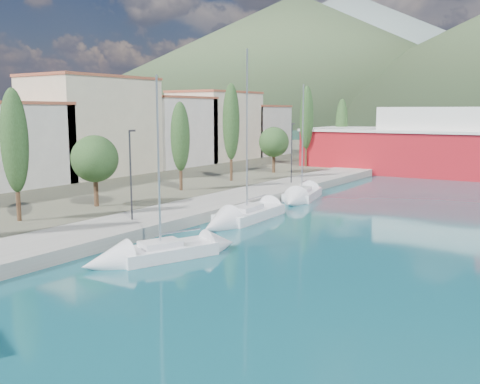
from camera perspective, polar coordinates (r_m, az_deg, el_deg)
The scene contains 8 objects.
quay at distance 45.96m, azimuth -0.99°, elevation -0.99°, with size 5.00×88.00×0.80m, color gray.
land_strip at distance 79.80m, azimuth -19.64°, elevation 2.60°, with size 70.00×148.00×0.70m, color #565644.
town_buildings at distance 68.62m, azimuth -11.70°, elevation 6.38°, with size 9.20×69.20×11.30m.
tree_row at distance 53.52m, azimuth -3.37°, elevation 6.09°, with size 3.64×63.89×10.64m.
lamp_posts at distance 36.53m, azimuth -11.57°, elevation 2.15°, with size 0.15×45.79×6.06m.
sailboat_near at distance 29.54m, azimuth -11.06°, elevation -6.86°, with size 4.89×7.87×10.88m.
sailboat_mid at distance 38.60m, azimuth -0.67°, elevation -2.98°, with size 2.84×9.45×13.48m.
sailboat_far at distance 48.31m, azimuth 6.16°, elevation -0.66°, with size 4.23×8.14×11.42m.
Camera 1 is at (16.88, -11.18, 8.14)m, focal length 40.00 mm.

